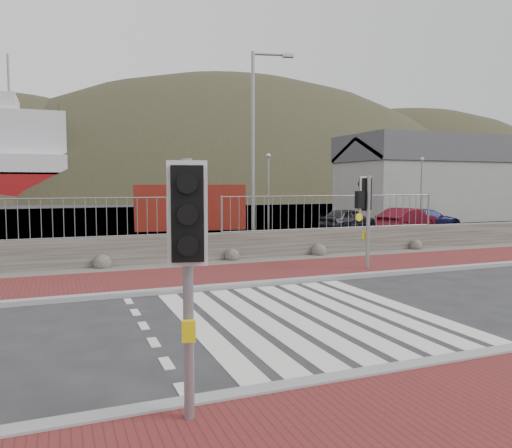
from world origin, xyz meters
name	(u,v)px	position (x,y,z in m)	size (l,w,h in m)	color
ground	(307,316)	(0.00, 0.00, 0.00)	(220.00, 220.00, 0.00)	#28282B
sidewalk_far	(231,275)	(0.00, 4.50, 0.04)	(40.00, 3.00, 0.08)	maroon
kerb_near	(411,368)	(0.00, -3.00, 0.05)	(40.00, 0.25, 0.12)	gray
kerb_far	(250,284)	(0.00, 3.00, 0.05)	(40.00, 0.25, 0.12)	gray
zebra_crossing	(307,316)	(0.00, 0.00, 0.01)	(4.62, 5.60, 0.01)	silver
gravel_strip	(210,264)	(0.00, 6.50, 0.03)	(40.00, 1.50, 0.06)	#59544C
stone_wall	(203,248)	(0.00, 7.30, 0.45)	(40.00, 0.60, 0.90)	#4B453E
railing	(204,206)	(0.00, 7.15, 1.82)	(18.07, 0.07, 1.22)	gray
quay	(124,220)	(0.00, 27.90, 0.00)	(120.00, 40.00, 0.50)	#4C4C4F
water	(92,203)	(0.00, 62.90, 0.00)	(220.00, 50.00, 0.05)	#3F4C54
harbor_building	(429,178)	(20.00, 19.90, 2.93)	(12.20, 6.20, 5.80)	#9E9E99
hills_backdrop	(123,318)	(6.74, 87.90, -23.05)	(254.00, 90.00, 100.00)	#2C311D
traffic_signal_near	(188,235)	(-3.14, -3.37, 1.99)	(0.44, 0.32, 2.77)	gray
traffic_signal_far	(367,202)	(3.91, 3.80, 2.00)	(0.67, 0.29, 2.76)	gray
streetlight	(256,142)	(2.18, 8.07, 3.98)	(1.48, 0.49, 7.08)	gray
shipping_container	(189,207)	(2.51, 19.11, 1.25)	(5.98, 2.49, 2.49)	#962E10
car_a	(348,219)	(10.34, 14.99, 0.61)	(1.44, 3.58, 1.22)	black
car_b	(407,220)	(12.73, 13.04, 0.64)	(1.35, 3.86, 1.27)	#5A0C17
car_c	(427,219)	(14.58, 13.71, 0.58)	(1.62, 3.98, 1.15)	#161544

